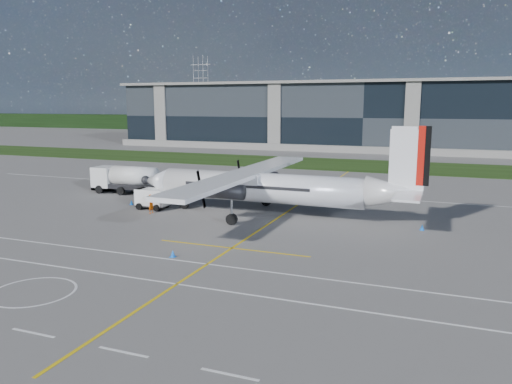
{
  "coord_description": "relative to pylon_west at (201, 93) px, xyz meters",
  "views": [
    {
      "loc": [
        17.49,
        -38.46,
        10.51
      ],
      "look_at": [
        1.19,
        3.62,
        2.51
      ],
      "focal_mm": 35.0,
      "sensor_mm": 36.0,
      "label": 1
    }
  ],
  "objects": [
    {
      "name": "pylon_west",
      "position": [
        0.0,
        0.0,
        0.0
      ],
      "size": [
        9.0,
        4.6,
        30.0
      ],
      "primitive_type": null,
      "color": "gray",
      "rests_on": "ground"
    },
    {
      "name": "safety_cone_nose_stbd",
      "position": [
        69.77,
        -143.24,
        -14.75
      ],
      "size": [
        0.36,
        0.36,
        0.5
      ],
      "primitive_type": "cone",
      "color": "blue",
      "rests_on": "ground"
    },
    {
      "name": "ground",
      "position": [
        80.0,
        -110.0,
        -15.0
      ],
      "size": [
        400.0,
        400.0,
        0.0
      ],
      "primitive_type": "plane",
      "color": "#585654",
      "rests_on": "ground"
    },
    {
      "name": "white_lane_line",
      "position": [
        80.0,
        -164.0,
        -14.99
      ],
      "size": [
        90.0,
        0.15,
        0.01
      ],
      "primitive_type": "cube",
      "color": "white",
      "rests_on": "ground"
    },
    {
      "name": "yellow_taxiway_centerline",
      "position": [
        83.0,
        -140.0,
        -14.99
      ],
      "size": [
        0.2,
        70.0,
        0.01
      ],
      "primitive_type": "cube",
      "color": "yellow",
      "rests_on": "ground"
    },
    {
      "name": "ground_crew_person",
      "position": [
        70.85,
        -147.9,
        -13.94
      ],
      "size": [
        0.7,
        0.92,
        2.13
      ],
      "primitive_type": "imported",
      "rotation": [
        0.0,
        0.0,
        1.47
      ],
      "color": "#F25907",
      "rests_on": "ground"
    },
    {
      "name": "terminal_building",
      "position": [
        80.0,
        -70.0,
        -7.5
      ],
      "size": [
        120.0,
        20.0,
        15.0
      ],
      "primitive_type": "cube",
      "color": "black",
      "rests_on": "ground"
    },
    {
      "name": "grass_strip",
      "position": [
        80.0,
        -102.0,
        -14.98
      ],
      "size": [
        400.0,
        18.0,
        0.04
      ],
      "primitive_type": "cube",
      "color": "#1B320D",
      "rests_on": "ground"
    },
    {
      "name": "baggage_tug",
      "position": [
        69.83,
        -146.03,
        -13.98
      ],
      "size": [
        3.39,
        2.04,
        2.04
      ],
      "primitive_type": null,
      "color": "white",
      "rests_on": "ground"
    },
    {
      "name": "safety_cone_portwing",
      "position": [
        80.06,
        -159.47,
        -14.75
      ],
      "size": [
        0.36,
        0.36,
        0.5
      ],
      "primitive_type": "cone",
      "color": "blue",
      "rests_on": "ground"
    },
    {
      "name": "fuel_tanker_truck",
      "position": [
        61.4,
        -139.59,
        -13.36
      ],
      "size": [
        8.75,
        2.84,
        3.28
      ],
      "primitive_type": null,
      "color": "silver",
      "rests_on": "ground"
    },
    {
      "name": "safety_cone_fwd",
      "position": [
        66.6,
        -145.12,
        -14.75
      ],
      "size": [
        0.36,
        0.36,
        0.5
      ],
      "primitive_type": "cone",
      "color": "blue",
      "rests_on": "ground"
    },
    {
      "name": "safety_cone_tail",
      "position": [
        95.8,
        -145.34,
        -14.75
      ],
      "size": [
        0.36,
        0.36,
        0.5
      ],
      "primitive_type": "cone",
      "color": "blue",
      "rests_on": "ground"
    },
    {
      "name": "turboprop_aircraft",
      "position": [
        82.13,
        -144.92,
        -10.64
      ],
      "size": [
        28.01,
        29.05,
        8.71
      ],
      "primitive_type": null,
      "color": "white",
      "rests_on": "ground"
    },
    {
      "name": "tree_line",
      "position": [
        80.0,
        -10.0,
        -12.0
      ],
      "size": [
        400.0,
        6.0,
        6.0
      ],
      "primitive_type": "cube",
      "color": "black",
      "rests_on": "ground"
    }
  ]
}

